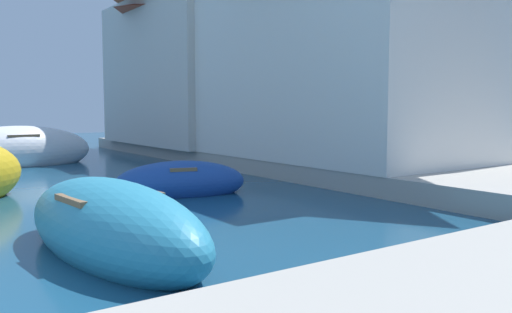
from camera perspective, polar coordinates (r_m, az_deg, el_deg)
name	(u,v)px	position (r m, az deg, el deg)	size (l,w,h in m)	color
quay_promenade	(224,252)	(6.64, -3.52, -10.33)	(44.00, 32.00, 0.50)	#ADA89E
moored_boat_1	(17,151)	(20.72, -24.59, 0.51)	(5.63, 2.82, 1.86)	white
moored_boat_2	(111,228)	(7.62, -15.50, -7.49)	(1.96, 4.62, 1.37)	teal
moored_boat_9	(181,182)	(12.56, -8.21, -2.82)	(3.32, 2.02, 1.05)	#1E479E
waterfront_building_main	(341,40)	(17.47, 9.24, 12.36)	(6.42, 9.88, 7.36)	white
waterfront_building_annex	(207,59)	(24.57, -5.39, 10.51)	(7.04, 9.61, 7.53)	beige
waterfront_building_far	(203,68)	(24.88, -5.84, 9.58)	(5.99, 8.77, 6.81)	beige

